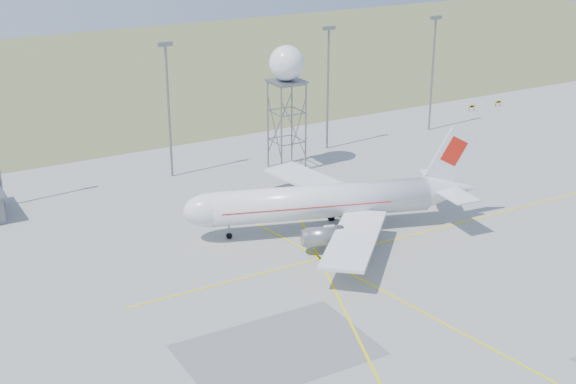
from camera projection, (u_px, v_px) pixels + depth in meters
ground at (546, 368)px, 73.80m from camera, size 400.00×400.00×0.00m
grass_strip at (92, 76)px, 187.18m from camera, size 400.00×120.00×0.03m
mast_b at (168, 99)px, 118.29m from camera, size 2.20×0.50×20.50m
mast_c at (328, 78)px, 131.31m from camera, size 2.20×0.50×20.50m
mast_d at (433, 64)px, 141.54m from camera, size 2.20×0.50×20.50m
taxi_sign_near at (472, 107)px, 157.64m from camera, size 1.60×0.17×1.20m
taxi_sign_far at (498, 102)px, 160.90m from camera, size 1.60×0.17×1.20m
airliner_main at (326, 202)px, 101.78m from camera, size 37.37×35.28×12.99m
radar_tower at (287, 101)px, 122.07m from camera, size 5.35×5.35×19.38m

